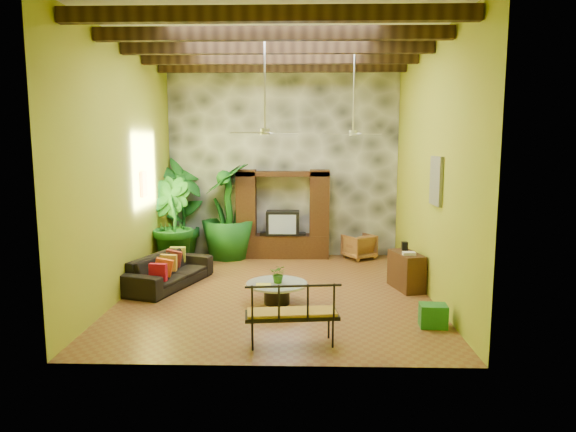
{
  "coord_description": "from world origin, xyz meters",
  "views": [
    {
      "loc": [
        0.48,
        -10.08,
        3.01
      ],
      "look_at": [
        0.21,
        0.2,
        1.52
      ],
      "focal_mm": 32.0,
      "sensor_mm": 36.0,
      "label": 1
    }
  ],
  "objects_px": {
    "sofa": "(169,270)",
    "green_bin": "(433,316)",
    "wicker_armchair": "(359,246)",
    "tall_plant_b": "(170,223)",
    "side_console": "(406,271)",
    "tall_plant_a": "(182,206)",
    "tall_plant_c": "(228,211)",
    "coffee_table": "(277,290)",
    "iron_bench": "(292,311)",
    "entertainment_center": "(283,221)",
    "ceiling_fan_front": "(265,121)",
    "ceiling_fan_back": "(353,124)"
  },
  "relations": [
    {
      "from": "entertainment_center",
      "to": "iron_bench",
      "type": "bearing_deg",
      "value": -86.67
    },
    {
      "from": "entertainment_center",
      "to": "side_console",
      "type": "distance_m",
      "value": 3.96
    },
    {
      "from": "tall_plant_a",
      "to": "tall_plant_b",
      "type": "bearing_deg",
      "value": -90.0
    },
    {
      "from": "ceiling_fan_back",
      "to": "tall_plant_c",
      "type": "distance_m",
      "value": 4.13
    },
    {
      "from": "ceiling_fan_front",
      "to": "tall_plant_a",
      "type": "height_order",
      "value": "ceiling_fan_front"
    },
    {
      "from": "wicker_armchair",
      "to": "tall_plant_b",
      "type": "xyz_separation_m",
      "value": [
        -4.64,
        -1.1,
        0.77
      ]
    },
    {
      "from": "ceiling_fan_front",
      "to": "green_bin",
      "type": "xyz_separation_m",
      "value": [
        2.85,
        -1.55,
        -3.21
      ]
    },
    {
      "from": "wicker_armchair",
      "to": "tall_plant_c",
      "type": "distance_m",
      "value": 3.52
    },
    {
      "from": "tall_plant_b",
      "to": "tall_plant_c",
      "type": "height_order",
      "value": "tall_plant_c"
    },
    {
      "from": "tall_plant_c",
      "to": "ceiling_fan_back",
      "type": "bearing_deg",
      "value": -30.98
    },
    {
      "from": "tall_plant_c",
      "to": "ceiling_fan_front",
      "type": "bearing_deg",
      "value": -70.42
    },
    {
      "from": "ceiling_fan_back",
      "to": "iron_bench",
      "type": "distance_m",
      "value": 5.08
    },
    {
      "from": "entertainment_center",
      "to": "sofa",
      "type": "height_order",
      "value": "entertainment_center"
    },
    {
      "from": "ceiling_fan_back",
      "to": "iron_bench",
      "type": "relative_size",
      "value": 1.3
    },
    {
      "from": "ceiling_fan_front",
      "to": "green_bin",
      "type": "relative_size",
      "value": 4.29
    },
    {
      "from": "wicker_armchair",
      "to": "tall_plant_a",
      "type": "xyz_separation_m",
      "value": [
        -4.64,
        0.12,
        1.01
      ]
    },
    {
      "from": "entertainment_center",
      "to": "tall_plant_a",
      "type": "xyz_separation_m",
      "value": [
        -2.65,
        0.01,
        0.37
      ]
    },
    {
      "from": "sofa",
      "to": "green_bin",
      "type": "xyz_separation_m",
      "value": [
        4.95,
        -2.3,
        -0.14
      ]
    },
    {
      "from": "ceiling_fan_front",
      "to": "tall_plant_c",
      "type": "bearing_deg",
      "value": 109.58
    },
    {
      "from": "entertainment_center",
      "to": "tall_plant_a",
      "type": "relative_size",
      "value": 0.9
    },
    {
      "from": "ceiling_fan_front",
      "to": "side_console",
      "type": "xyz_separation_m",
      "value": [
        2.85,
        0.66,
        -3.02
      ]
    },
    {
      "from": "coffee_table",
      "to": "iron_bench",
      "type": "xyz_separation_m",
      "value": [
        0.32,
        -2.03,
        0.29
      ]
    },
    {
      "from": "wicker_armchair",
      "to": "coffee_table",
      "type": "distance_m",
      "value": 4.29
    },
    {
      "from": "ceiling_fan_back",
      "to": "tall_plant_b",
      "type": "distance_m",
      "value": 4.89
    },
    {
      "from": "tall_plant_a",
      "to": "side_console",
      "type": "height_order",
      "value": "tall_plant_a"
    },
    {
      "from": "ceiling_fan_front",
      "to": "wicker_armchair",
      "type": "relative_size",
      "value": 2.62
    },
    {
      "from": "tall_plant_a",
      "to": "tall_plant_c",
      "type": "bearing_deg",
      "value": -6.52
    },
    {
      "from": "iron_bench",
      "to": "entertainment_center",
      "type": "bearing_deg",
      "value": 86.9
    },
    {
      "from": "wicker_armchair",
      "to": "sofa",
      "type": "bearing_deg",
      "value": -0.76
    },
    {
      "from": "tall_plant_b",
      "to": "coffee_table",
      "type": "bearing_deg",
      "value": -45.34
    },
    {
      "from": "green_bin",
      "to": "sofa",
      "type": "bearing_deg",
      "value": 155.05
    },
    {
      "from": "tall_plant_c",
      "to": "wicker_armchair",
      "type": "bearing_deg",
      "value": 0.35
    },
    {
      "from": "tall_plant_b",
      "to": "tall_plant_c",
      "type": "xyz_separation_m",
      "value": [
        1.24,
        1.08,
        0.14
      ]
    },
    {
      "from": "wicker_armchair",
      "to": "tall_plant_a",
      "type": "relative_size",
      "value": 0.27
    },
    {
      "from": "entertainment_center",
      "to": "tall_plant_c",
      "type": "relative_size",
      "value": 0.97
    },
    {
      "from": "sofa",
      "to": "side_console",
      "type": "height_order",
      "value": "side_console"
    },
    {
      "from": "tall_plant_c",
      "to": "side_console",
      "type": "relative_size",
      "value": 2.6
    },
    {
      "from": "entertainment_center",
      "to": "tall_plant_b",
      "type": "relative_size",
      "value": 1.1
    },
    {
      "from": "side_console",
      "to": "tall_plant_b",
      "type": "bearing_deg",
      "value": 148.25
    },
    {
      "from": "iron_bench",
      "to": "wicker_armchair",
      "type": "bearing_deg",
      "value": 67.89
    },
    {
      "from": "sofa",
      "to": "coffee_table",
      "type": "relative_size",
      "value": 1.98
    },
    {
      "from": "wicker_armchair",
      "to": "iron_bench",
      "type": "bearing_deg",
      "value": 41.58
    },
    {
      "from": "ceiling_fan_back",
      "to": "green_bin",
      "type": "relative_size",
      "value": 4.29
    },
    {
      "from": "entertainment_center",
      "to": "sofa",
      "type": "relative_size",
      "value": 1.06
    },
    {
      "from": "sofa",
      "to": "green_bin",
      "type": "distance_m",
      "value": 5.46
    },
    {
      "from": "ceiling_fan_back",
      "to": "tall_plant_b",
      "type": "xyz_separation_m",
      "value": [
        -4.25,
        0.73,
        -2.31
      ]
    },
    {
      "from": "ceiling_fan_back",
      "to": "sofa",
      "type": "distance_m",
      "value": 5.04
    },
    {
      "from": "tall_plant_a",
      "to": "tall_plant_c",
      "type": "distance_m",
      "value": 1.25
    },
    {
      "from": "sofa",
      "to": "side_console",
      "type": "relative_size",
      "value": 2.38
    },
    {
      "from": "ceiling_fan_front",
      "to": "iron_bench",
      "type": "relative_size",
      "value": 1.3
    }
  ]
}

